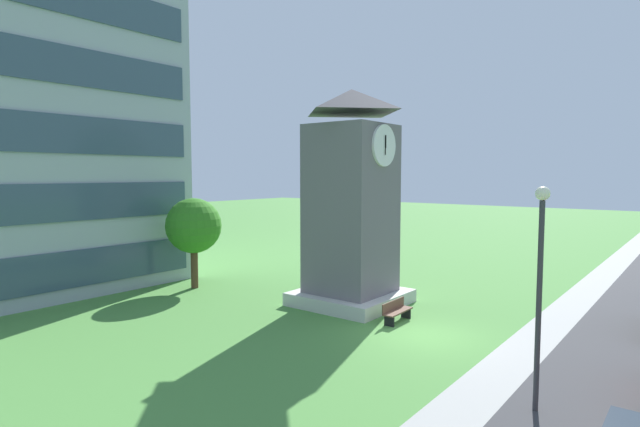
% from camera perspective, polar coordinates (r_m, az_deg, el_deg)
% --- Properties ---
extents(ground_plane, '(160.00, 160.00, 0.00)m').
position_cam_1_polar(ground_plane, '(19.96, 11.71, -13.47)').
color(ground_plane, '#4C893D').
extents(kerb_strip, '(120.00, 1.60, 0.01)m').
position_cam_1_polar(kerb_strip, '(18.77, 21.61, -14.87)').
color(kerb_strip, '#9E9E99').
rests_on(kerb_strip, ground).
extents(office_building, '(14.82, 13.41, 22.40)m').
position_cam_1_polar(office_building, '(32.81, -32.66, 12.70)').
color(office_building, '#9EA8B2').
rests_on(office_building, ground).
extents(clock_tower, '(4.56, 4.56, 10.02)m').
position_cam_1_polar(clock_tower, '(23.38, 3.58, 0.42)').
color(clock_tower, slate).
rests_on(clock_tower, ground).
extents(park_bench, '(1.81, 0.51, 0.88)m').
position_cam_1_polar(park_bench, '(21.36, 8.73, -10.93)').
color(park_bench, brown).
rests_on(park_bench, ground).
extents(street_lamp, '(0.36, 0.36, 5.83)m').
position_cam_1_polar(street_lamp, '(13.97, 23.82, -6.24)').
color(street_lamp, '#333338').
rests_on(street_lamp, ground).
extents(tree_near_tower, '(2.96, 2.96, 4.86)m').
position_cam_1_polar(tree_near_tower, '(27.56, -14.24, -1.41)').
color(tree_near_tower, '#513823').
rests_on(tree_near_tower, ground).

